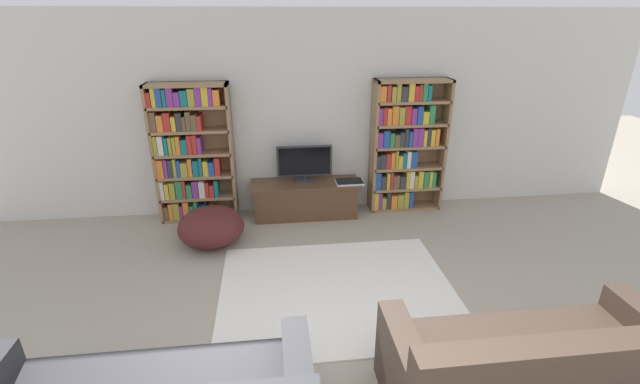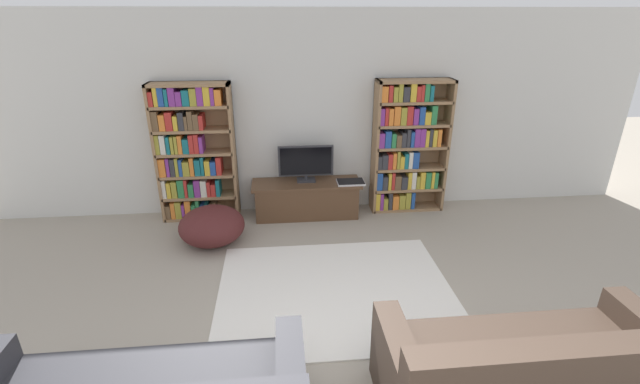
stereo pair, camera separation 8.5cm
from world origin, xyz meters
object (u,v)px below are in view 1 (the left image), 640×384
bookshelf_right (404,146)px  tv_stand (305,199)px  bookshelf_left (190,153)px  couch_right_sofa (533,375)px  laptop (349,182)px  television (304,163)px  beanbag_ottoman (211,227)px

bookshelf_right → tv_stand: bearing=-175.4°
bookshelf_left → couch_right_sofa: bearing=-51.0°
bookshelf_left → laptop: size_ratio=4.93×
television → laptop: bearing=-12.5°
bookshelf_right → beanbag_ottoman: size_ratio=2.31×
bookshelf_right → couch_right_sofa: bearing=-91.5°
couch_right_sofa → bookshelf_left: bearing=129.0°
bookshelf_right → tv_stand: 1.50m
television → couch_right_sofa: 3.54m
bookshelf_left → beanbag_ottoman: 1.05m
couch_right_sofa → beanbag_ottoman: bearing=132.9°
television → couch_right_sofa: size_ratio=0.37×
bookshelf_left → couch_right_sofa: size_ratio=0.92×
bookshelf_left → beanbag_ottoman: (0.29, -0.74, -0.68)m
beanbag_ottoman → couch_right_sofa: bearing=-47.1°
bookshelf_right → couch_right_sofa: (-0.09, -3.34, -0.59)m
couch_right_sofa → television: bearing=110.9°
bookshelf_right → bookshelf_left: bearing=180.0°
bookshelf_right → tv_stand: (-1.34, -0.11, -0.65)m
television → couch_right_sofa: bearing=-69.1°
bookshelf_right → beanbag_ottoman: 2.70m
television → laptop: television is taller
bookshelf_left → beanbag_ottoman: bookshelf_left is taller
tv_stand → television: (0.00, 0.05, 0.49)m
tv_stand → couch_right_sofa: bearing=-68.8°
television → couch_right_sofa: television is taller
bookshelf_right → couch_right_sofa: bookshelf_right is taller
laptop → beanbag_ottoman: (-1.74, -0.55, -0.27)m
bookshelf_left → couch_right_sofa: 4.34m
laptop → beanbag_ottoman: size_ratio=0.47×
bookshelf_left → beanbag_ottoman: bearing=-68.9°
bookshelf_right → television: (-1.34, -0.06, -0.16)m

